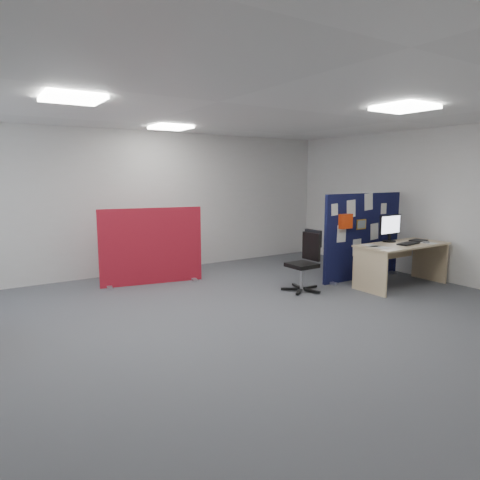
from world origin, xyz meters
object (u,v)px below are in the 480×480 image
navy_divider (362,236)px  red_divider (152,247)px  monitor_main (390,227)px  main_desk (400,254)px  office_chair (307,257)px

navy_divider → red_divider: 3.76m
monitor_main → red_divider: size_ratio=0.31×
main_desk → navy_divider: bearing=99.5°
monitor_main → red_divider: red_divider is taller
red_divider → office_chair: bearing=-31.9°
navy_divider → main_desk: navy_divider is taller
navy_divider → red_divider: navy_divider is taller
navy_divider → office_chair: size_ratio=1.93×
red_divider → office_chair: red_divider is taller
navy_divider → red_divider: (-3.36, 1.70, -0.13)m
red_divider → main_desk: bearing=-24.1°
office_chair → monitor_main: bearing=-16.4°
navy_divider → office_chair: bearing=-176.3°
navy_divider → office_chair: (-1.41, -0.09, -0.23)m
main_desk → office_chair: bearing=157.7°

